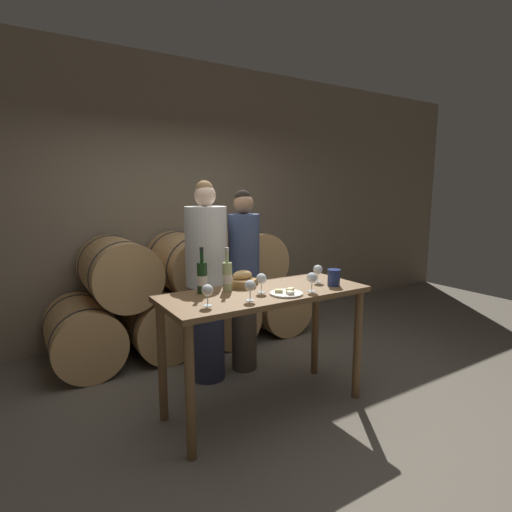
{
  "coord_description": "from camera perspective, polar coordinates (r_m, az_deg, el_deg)",
  "views": [
    {
      "loc": [
        -1.61,
        -2.45,
        1.71
      ],
      "look_at": [
        0.0,
        0.13,
        1.2
      ],
      "focal_mm": 28.0,
      "sensor_mm": 36.0,
      "label": 1
    }
  ],
  "objects": [
    {
      "name": "wine_glass_far_right",
      "position": [
        3.33,
        8.82,
        -1.98
      ],
      "size": [
        0.08,
        0.08,
        0.15
      ],
      "color": "white",
      "rests_on": "tasting_table"
    },
    {
      "name": "stone_wall_back",
      "position": [
        4.87,
        -12.73,
        7.89
      ],
      "size": [
        10.0,
        0.12,
        3.2
      ],
      "color": "gray",
      "rests_on": "ground_plane"
    },
    {
      "name": "wine_glass_far_left",
      "position": [
        2.64,
        -6.95,
        -4.94
      ],
      "size": [
        0.08,
        0.08,
        0.15
      ],
      "color": "white",
      "rests_on": "tasting_table"
    },
    {
      "name": "wine_bottle_red",
      "position": [
        2.97,
        -7.7,
        -3.05
      ],
      "size": [
        0.08,
        0.08,
        0.35
      ],
      "color": "#193819",
      "rests_on": "tasting_table"
    },
    {
      "name": "wine_bottle_white",
      "position": [
        3.03,
        -4.12,
        -2.88
      ],
      "size": [
        0.08,
        0.08,
        0.33
      ],
      "color": "#ADBC7F",
      "rests_on": "tasting_table"
    },
    {
      "name": "barrel_stack",
      "position": [
        4.47,
        -9.78,
        -5.4
      ],
      "size": [
        2.83,
        0.92,
        1.25
      ],
      "color": "tan",
      "rests_on": "ground_plane"
    },
    {
      "name": "tasting_table",
      "position": [
        3.07,
        1.29,
        -7.67
      ],
      "size": [
        1.59,
        0.65,
        0.95
      ],
      "color": "brown",
      "rests_on": "ground_plane"
    },
    {
      "name": "person_right",
      "position": [
        3.75,
        -1.74,
        -3.27
      ],
      "size": [
        0.29,
        0.29,
        1.71
      ],
      "color": "#4C4238",
      "rests_on": "ground_plane"
    },
    {
      "name": "bread_basket",
      "position": [
        3.16,
        -1.96,
        -3.51
      ],
      "size": [
        0.22,
        0.22,
        0.13
      ],
      "color": "#A87F4C",
      "rests_on": "tasting_table"
    },
    {
      "name": "cheese_plate",
      "position": [
        2.94,
        4.35,
        -5.31
      ],
      "size": [
        0.24,
        0.24,
        0.04
      ],
      "color": "white",
      "rests_on": "tasting_table"
    },
    {
      "name": "wine_glass_right",
      "position": [
        3.02,
        7.99,
        -3.13
      ],
      "size": [
        0.08,
        0.08,
        0.15
      ],
      "color": "white",
      "rests_on": "tasting_table"
    },
    {
      "name": "wine_glass_left",
      "position": [
        2.75,
        -0.85,
        -4.31
      ],
      "size": [
        0.08,
        0.08,
        0.15
      ],
      "color": "white",
      "rests_on": "tasting_table"
    },
    {
      "name": "person_left",
      "position": [
        3.57,
        -7.04,
        -3.63
      ],
      "size": [
        0.37,
        0.37,
        1.79
      ],
      "color": "#2D334C",
      "rests_on": "ground_plane"
    },
    {
      "name": "ground_plane",
      "position": [
        3.4,
        1.24,
        -20.8
      ],
      "size": [
        10.0,
        10.0,
        0.0
      ],
      "primitive_type": "plane",
      "color": "#665E51"
    },
    {
      "name": "wine_glass_center",
      "position": [
        2.96,
        0.77,
        -3.31
      ],
      "size": [
        0.08,
        0.08,
        0.15
      ],
      "color": "white",
      "rests_on": "tasting_table"
    },
    {
      "name": "blue_crock",
      "position": [
        3.24,
        11.06,
        -2.94
      ],
      "size": [
        0.11,
        0.11,
        0.13
      ],
      "color": "navy",
      "rests_on": "tasting_table"
    }
  ]
}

